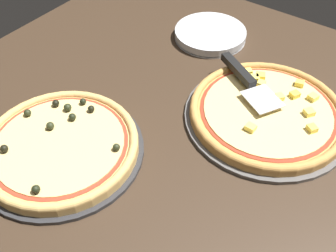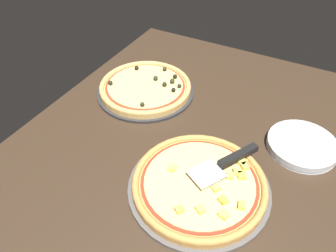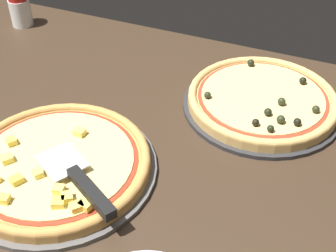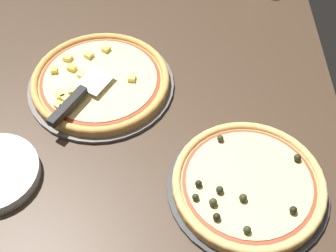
# 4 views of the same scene
# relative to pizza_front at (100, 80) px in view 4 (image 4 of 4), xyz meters

# --- Properties ---
(ground_plane) EXTENTS (1.53, 1.12, 0.04)m
(ground_plane) POSITION_rel_pizza_front_xyz_m (0.04, 0.07, -0.04)
(ground_plane) COLOR #38281C
(pizza_pan_front) EXTENTS (0.39, 0.39, 0.01)m
(pizza_pan_front) POSITION_rel_pizza_front_xyz_m (-0.00, 0.00, -0.02)
(pizza_pan_front) COLOR #565451
(pizza_pan_front) RESTS_ON ground_plane
(pizza_front) EXTENTS (0.37, 0.37, 0.03)m
(pizza_front) POSITION_rel_pizza_front_xyz_m (0.00, 0.00, 0.00)
(pizza_front) COLOR #C68E47
(pizza_front) RESTS_ON pizza_pan_front
(pizza_pan_back) EXTENTS (0.37, 0.37, 0.01)m
(pizza_pan_back) POSITION_rel_pizza_front_xyz_m (0.32, 0.37, -0.02)
(pizza_pan_back) COLOR #2D2D30
(pizza_pan_back) RESTS_ON ground_plane
(pizza_back) EXTENTS (0.34, 0.34, 0.04)m
(pizza_back) POSITION_rel_pizza_front_xyz_m (0.32, 0.37, 0.00)
(pizza_back) COLOR #DBAD60
(pizza_back) RESTS_ON pizza_pan_back
(serving_spatula) EXTENTS (0.22, 0.15, 0.02)m
(serving_spatula) POSITION_rel_pizza_front_xyz_m (0.10, -0.05, 0.03)
(serving_spatula) COLOR silver
(serving_spatula) RESTS_ON pizza_front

